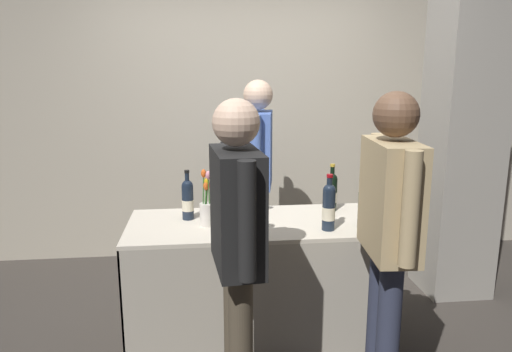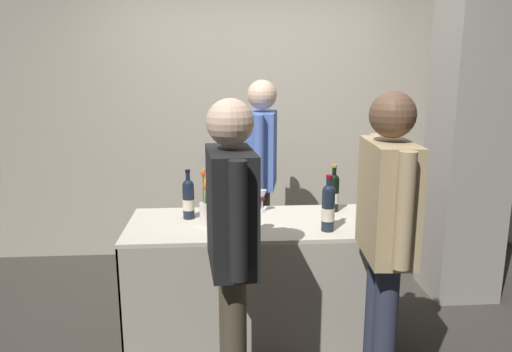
% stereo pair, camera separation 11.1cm
% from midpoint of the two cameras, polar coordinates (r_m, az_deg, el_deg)
% --- Properties ---
extents(ground_plane, '(12.00, 12.00, 0.00)m').
position_cam_midpoint_polar(ground_plane, '(3.44, 0.97, -18.11)').
color(ground_plane, '#38332D').
extents(back_partition, '(6.78, 0.12, 2.42)m').
position_cam_midpoint_polar(back_partition, '(4.58, -0.76, 5.71)').
color(back_partition, '#B2A893').
rests_on(back_partition, ground_plane).
extents(concrete_pillar, '(0.48, 0.48, 2.88)m').
position_cam_midpoint_polar(concrete_pillar, '(3.99, 24.75, 6.88)').
color(concrete_pillar, gray).
rests_on(concrete_pillar, ground_plane).
extents(tasting_table, '(1.62, 0.72, 0.79)m').
position_cam_midpoint_polar(tasting_table, '(3.19, 1.01, -9.67)').
color(tasting_table, beige).
rests_on(tasting_table, ground_plane).
extents(featured_wine_bottle, '(0.07, 0.07, 0.33)m').
position_cam_midpoint_polar(featured_wine_bottle, '(3.02, 13.60, -3.66)').
color(featured_wine_bottle, black).
rests_on(featured_wine_bottle, tasting_table).
extents(display_bottle_0, '(0.07, 0.07, 0.33)m').
position_cam_midpoint_polar(display_bottle_0, '(3.35, 10.05, -1.86)').
color(display_bottle_0, black).
rests_on(display_bottle_0, tasting_table).
extents(display_bottle_1, '(0.07, 0.07, 0.35)m').
position_cam_midpoint_polar(display_bottle_1, '(3.24, -0.34, -1.99)').
color(display_bottle_1, '#38230F').
rests_on(display_bottle_1, tasting_table).
extents(display_bottle_2, '(0.08, 0.08, 0.33)m').
position_cam_midpoint_polar(display_bottle_2, '(3.17, -6.96, -2.62)').
color(display_bottle_2, '#192333').
rests_on(display_bottle_2, tasting_table).
extents(display_bottle_3, '(0.08, 0.08, 0.34)m').
position_cam_midpoint_polar(display_bottle_3, '(2.94, 9.56, -3.60)').
color(display_bottle_3, '#192333').
rests_on(display_bottle_3, tasting_table).
extents(wine_glass_near_vendor, '(0.06, 0.06, 0.15)m').
position_cam_midpoint_polar(wine_glass_near_vendor, '(3.29, 1.71, -2.39)').
color(wine_glass_near_vendor, silver).
rests_on(wine_glass_near_vendor, tasting_table).
extents(flower_vase, '(0.09, 0.10, 0.36)m').
position_cam_midpoint_polar(flower_vase, '(3.03, -4.80, -3.67)').
color(flower_vase, silver).
rests_on(flower_vase, tasting_table).
extents(vendor_presenter, '(0.28, 0.59, 1.67)m').
position_cam_midpoint_polar(vendor_presenter, '(3.84, 1.52, 1.32)').
color(vendor_presenter, '#4C4233').
rests_on(vendor_presenter, ground_plane).
extents(taster_foreground_right, '(0.25, 0.61, 1.62)m').
position_cam_midpoint_polar(taster_foreground_right, '(2.35, -1.55, -6.73)').
color(taster_foreground_right, '#4C4233').
rests_on(taster_foreground_right, ground_plane).
extents(taster_foreground_left, '(0.25, 0.64, 1.65)m').
position_cam_midpoint_polar(taster_foreground_left, '(2.55, 16.27, -5.21)').
color(taster_foreground_left, '#2D3347').
rests_on(taster_foreground_left, ground_plane).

